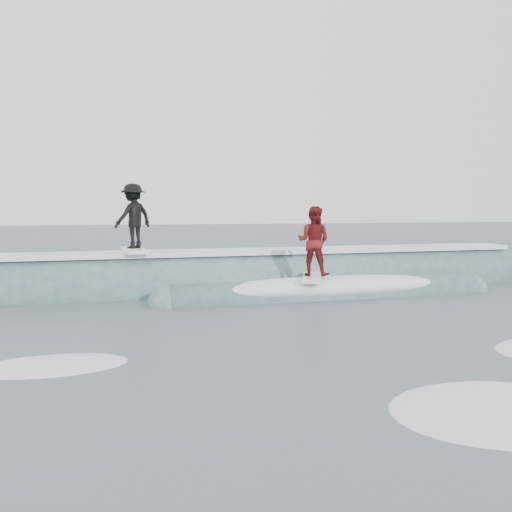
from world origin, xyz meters
name	(u,v)px	position (x,y,z in m)	size (l,w,h in m)	color
ground	(346,338)	(0.00, 0.00, 0.00)	(160.00, 160.00, 0.00)	#374650
breaking_wave	(256,289)	(0.23, 6.48, 0.04)	(23.34, 3.93, 2.31)	#385F5E
surfer_black	(133,218)	(-3.33, 6.77, 2.17)	(1.36, 2.02, 1.93)	white
surfer_red	(314,244)	(1.26, 4.57, 1.49)	(1.31, 2.05, 1.98)	white
whitewater	(488,355)	(1.67, -1.90, 0.00)	(17.50, 6.84, 0.10)	white
far_swells	(179,259)	(-0.19, 17.65, 0.00)	(42.26, 8.65, 0.80)	#385F5E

